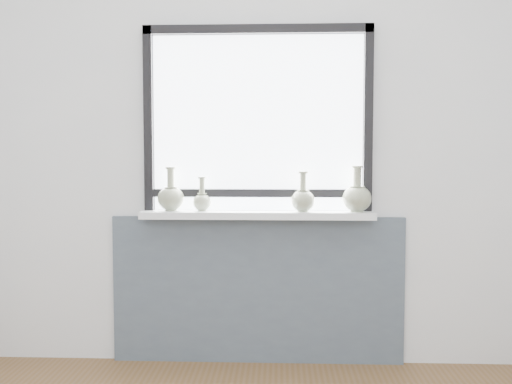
{
  "coord_description": "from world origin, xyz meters",
  "views": [
    {
      "loc": [
        0.13,
        -1.5,
        1.22
      ],
      "look_at": [
        0.0,
        1.55,
        1.02
      ],
      "focal_mm": 40.0,
      "sensor_mm": 36.0,
      "label": 1
    }
  ],
  "objects_px": {
    "windowsill": "(257,215)",
    "vase_b": "(202,200)",
    "vase_a": "(171,197)",
    "vase_d": "(357,197)",
    "vase_c": "(303,199)"
  },
  "relations": [
    {
      "from": "windowsill",
      "to": "vase_b",
      "type": "bearing_deg",
      "value": 178.57
    },
    {
      "from": "vase_a",
      "to": "vase_b",
      "type": "bearing_deg",
      "value": -0.61
    },
    {
      "from": "windowsill",
      "to": "vase_d",
      "type": "xyz_separation_m",
      "value": [
        0.56,
        -0.01,
        0.1
      ]
    },
    {
      "from": "vase_b",
      "to": "windowsill",
      "type": "bearing_deg",
      "value": -1.43
    },
    {
      "from": "windowsill",
      "to": "vase_a",
      "type": "xyz_separation_m",
      "value": [
        -0.49,
        0.01,
        0.1
      ]
    },
    {
      "from": "windowsill",
      "to": "vase_d",
      "type": "distance_m",
      "value": 0.57
    },
    {
      "from": "windowsill",
      "to": "vase_b",
      "type": "relative_size",
      "value": 6.74
    },
    {
      "from": "windowsill",
      "to": "vase_b",
      "type": "xyz_separation_m",
      "value": [
        -0.32,
        0.01,
        0.08
      ]
    },
    {
      "from": "vase_b",
      "to": "vase_c",
      "type": "height_order",
      "value": "vase_c"
    },
    {
      "from": "vase_a",
      "to": "vase_b",
      "type": "xyz_separation_m",
      "value": [
        0.18,
        -0.0,
        -0.02
      ]
    },
    {
      "from": "vase_b",
      "to": "vase_c",
      "type": "xyz_separation_m",
      "value": [
        0.57,
        -0.03,
        0.01
      ]
    },
    {
      "from": "windowsill",
      "to": "vase_a",
      "type": "relative_size",
      "value": 5.26
    },
    {
      "from": "vase_a",
      "to": "vase_c",
      "type": "xyz_separation_m",
      "value": [
        0.75,
        -0.03,
        -0.01
      ]
    },
    {
      "from": "vase_c",
      "to": "vase_d",
      "type": "xyz_separation_m",
      "value": [
        0.3,
        0.01,
        0.01
      ]
    },
    {
      "from": "windowsill",
      "to": "vase_c",
      "type": "xyz_separation_m",
      "value": [
        0.26,
        -0.02,
        0.09
      ]
    }
  ]
}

